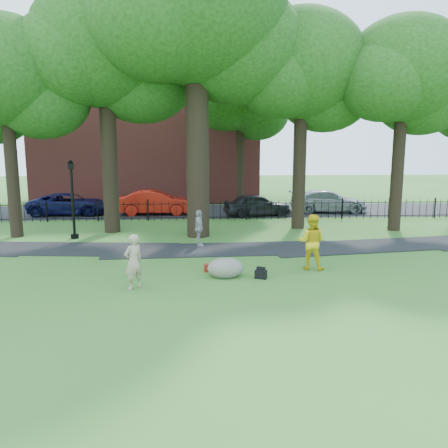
{
  "coord_description": "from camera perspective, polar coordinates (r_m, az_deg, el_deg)",
  "views": [
    {
      "loc": [
        -0.14,
        -14.42,
        4.24
      ],
      "look_at": [
        0.95,
        2.0,
        1.45
      ],
      "focal_mm": 35.0,
      "sensor_mm": 36.0,
      "label": 1
    }
  ],
  "objects": [
    {
      "name": "pedestrian",
      "position": [
        19.41,
        -3.29,
        -0.55
      ],
      "size": [
        0.42,
        0.97,
        1.64
      ],
      "primitive_type": "imported",
      "rotation": [
        0.0,
        0.0,
        1.6
      ],
      "color": "#99989C",
      "rests_on": "ground"
    },
    {
      "name": "grey_car",
      "position": [
        28.42,
        4.34,
        2.5
      ],
      "size": [
        4.5,
        2.35,
        1.46
      ],
      "primitive_type": "imported",
      "rotation": [
        0.0,
        0.0,
        1.72
      ],
      "color": "black",
      "rests_on": "ground"
    },
    {
      "name": "street",
      "position": [
        30.71,
        -3.51,
        1.67
      ],
      "size": [
        80.0,
        7.0,
        0.02
      ],
      "primitive_type": "cube",
      "color": "black",
      "rests_on": "ground"
    },
    {
      "name": "iron_fence",
      "position": [
        26.67,
        -3.47,
        1.76
      ],
      "size": [
        44.0,
        0.04,
        1.2
      ],
      "color": "black",
      "rests_on": "ground"
    },
    {
      "name": "red_sedan",
      "position": [
        29.34,
        -8.93,
        2.8
      ],
      "size": [
        4.96,
        1.78,
        1.63
      ],
      "primitive_type": "imported",
      "rotation": [
        0.0,
        0.0,
        1.58
      ],
      "color": "#B7190E",
      "rests_on": "ground"
    },
    {
      "name": "silver_car",
      "position": [
        30.91,
        13.44,
        2.89
      ],
      "size": [
        5.39,
        2.56,
        1.52
      ],
      "primitive_type": "imported",
      "rotation": [
        0.0,
        0.0,
        1.49
      ],
      "color": "gray",
      "rests_on": "ground"
    },
    {
      "name": "navy_van",
      "position": [
        30.58,
        -19.56,
        2.46
      ],
      "size": [
        5.23,
        2.48,
        1.44
      ],
      "primitive_type": "imported",
      "rotation": [
        0.0,
        0.0,
        1.59
      ],
      "color": "#0B0D38",
      "rests_on": "ground"
    },
    {
      "name": "big_tree",
      "position": [
        22.31,
        -3.27,
        24.95
      ],
      "size": [
        10.08,
        8.61,
        14.37
      ],
      "color": "black",
      "rests_on": "ground"
    },
    {
      "name": "backpack",
      "position": [
        14.73,
        4.84,
        -6.56
      ],
      "size": [
        0.45,
        0.37,
        0.29
      ],
      "primitive_type": "cube",
      "rotation": [
        0.0,
        0.0,
        -0.4
      ],
      "color": "black",
      "rests_on": "ground"
    },
    {
      "name": "red_bag",
      "position": [
        15.53,
        -1.9,
        -5.74
      ],
      "size": [
        0.41,
        0.29,
        0.26
      ],
      "primitive_type": "cube",
      "rotation": [
        0.0,
        0.0,
        0.16
      ],
      "color": "maroon",
      "rests_on": "ground"
    },
    {
      "name": "tree_row",
      "position": [
        23.16,
        -2.25,
        19.34
      ],
      "size": [
        26.82,
        7.96,
        12.42
      ],
      "color": "black",
      "rests_on": "ground"
    },
    {
      "name": "brick_building",
      "position": [
        38.65,
        -9.75,
        12.09
      ],
      "size": [
        18.0,
        8.0,
        12.0
      ],
      "primitive_type": "cube",
      "color": "brown",
      "rests_on": "ground"
    },
    {
      "name": "boulder",
      "position": [
        14.83,
        0.18,
        -5.56
      ],
      "size": [
        1.36,
        1.12,
        0.71
      ],
      "primitive_type": "ellipsoid",
      "rotation": [
        0.0,
        0.0,
        0.18
      ],
      "color": "#6E6B5C",
      "rests_on": "ground"
    },
    {
      "name": "footpath",
      "position": [
        18.84,
        -0.23,
        -3.38
      ],
      "size": [
        36.07,
        3.85,
        0.03
      ],
      "primitive_type": "cube",
      "rotation": [
        0.0,
        0.0,
        0.03
      ],
      "color": "black",
      "rests_on": "ground"
    },
    {
      "name": "man",
      "position": [
        15.93,
        11.33,
        -2.31
      ],
      "size": [
        1.18,
        1.06,
        2.0
      ],
      "primitive_type": "imported",
      "rotation": [
        0.0,
        0.0,
        2.76
      ],
      "color": "gold",
      "rests_on": "ground"
    },
    {
      "name": "lamppost",
      "position": [
        22.16,
        -19.16,
        2.92
      ],
      "size": [
        0.38,
        0.38,
        3.79
      ],
      "rotation": [
        0.0,
        0.0,
        0.16
      ],
      "color": "black",
      "rests_on": "ground"
    },
    {
      "name": "woman",
      "position": [
        13.73,
        -11.74,
        -4.83
      ],
      "size": [
        0.74,
        0.73,
        1.72
      ],
      "primitive_type": "imported",
      "rotation": [
        0.0,
        0.0,
        3.88
      ],
      "color": "tan",
      "rests_on": "ground"
    },
    {
      "name": "ground",
      "position": [
        15.03,
        -3.13,
        -6.78
      ],
      "size": [
        120.0,
        120.0,
        0.0
      ],
      "primitive_type": "plane",
      "color": "#336021",
      "rests_on": "ground"
    }
  ]
}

